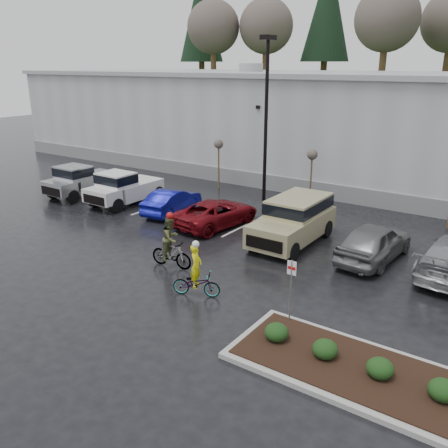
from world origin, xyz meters
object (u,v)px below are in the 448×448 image
Objects in this scene: sapling_west at (219,147)px; car_grey at (374,242)px; lamppost at (266,103)px; pickup_silver at (86,179)px; fire_lane_sign at (291,284)px; cyclist_hivis at (196,279)px; cyclist_olive at (171,248)px; car_red at (216,213)px; car_blue at (172,201)px; suv_tan at (292,222)px; sapling_mid at (312,158)px; pickup_white at (128,186)px.

sapling_west reaches higher than car_grey.
pickup_silver is at bearing -152.97° from lamppost.
fire_lane_sign is 1.06× the size of cyclist_hivis.
cyclist_hivis is 0.89× the size of cyclist_olive.
cyclist_hivis is (3.88, -6.61, -0.02)m from car_red.
car_grey is (18.07, -0.10, -0.19)m from pickup_silver.
cyclist_hivis reaches higher than car_grey.
cyclist_hivis is at bearing 128.77° from car_blue.
suv_tan is at bearing -34.29° from cyclist_olive.
sapling_west is at bearing 180.00° from sapling_mid.
car_grey is 2.01× the size of cyclist_olive.
sapling_mid reaches higher than car_red.
sapling_mid is 0.62× the size of pickup_silver.
lamppost is 2.88× the size of sapling_west.
cyclist_olive is (-5.96, 1.30, -0.56)m from fire_lane_sign.
sapling_west is 0.62× the size of pickup_white.
car_grey is (12.24, -6.11, -1.93)m from sapling_west.
car_blue is at bearing 147.31° from fire_lane_sign.
sapling_west is 10.78m from suv_tan.
pickup_silver is at bearing 3.90° from car_grey.
lamppost is 1.81× the size of suv_tan.
pickup_white is at bearing 153.70° from fire_lane_sign.
cyclist_olive is (8.21, -5.70, -0.14)m from pickup_white.
fire_lane_sign reaches higher than suv_tan.
cyclist_hivis is (-4.06, -6.76, -0.14)m from car_grey.
sapling_mid reaches higher than pickup_silver.
suv_tan is (14.40, -0.31, 0.05)m from pickup_silver.
lamppost is 2.88× the size of sapling_mid.
pickup_white is at bearing -146.80° from sapling_mid.
car_grey is at bearing -26.53° from sapling_west.
cyclist_olive reaches higher than pickup_white.
fire_lane_sign is at bearing -67.51° from sapling_mid.
cyclist_hivis is at bearing -126.91° from cyclist_olive.
sapling_mid is at bearing 108.08° from suv_tan.
car_red is 2.32× the size of cyclist_hivis.
fire_lane_sign is 15.81m from pickup_white.
pickup_silver is 2.25× the size of cyclist_olive.
car_red is 7.66m from cyclist_hivis.
car_red is at bearing 166.93° from car_blue.
cyclist_hivis is (4.18, -11.87, -5.04)m from lamppost.
cyclist_hivis reaches higher than suv_tan.
car_red is (-7.49, 6.54, -0.74)m from fire_lane_sign.
car_grey is 7.89m from cyclist_hivis.
fire_lane_sign is 0.42× the size of pickup_white.
car_red is at bearing 9.79° from cyclist_olive.
car_blue is at bearing 3.18° from car_grey.
sapling_mid reaches higher than pickup_white.
car_red is (10.14, -0.25, -0.31)m from pickup_silver.
suv_tan is at bearing -49.40° from lamppost.
lamppost is at bearing 27.03° from pickup_silver.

